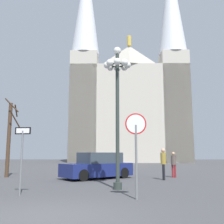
% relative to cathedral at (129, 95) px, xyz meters
% --- Properties ---
extents(ground_plane, '(120.00, 120.00, 0.00)m').
position_rel_cathedral_xyz_m(ground_plane, '(-3.56, -40.13, -11.96)').
color(ground_plane, '#424244').
extents(cathedral, '(20.59, 12.04, 38.99)m').
position_rel_cathedral_xyz_m(cathedral, '(0.00, 0.00, 0.00)').
color(cathedral, '#BCB5A5').
rests_on(cathedral, ground).
extents(stop_sign, '(0.73, 0.08, 2.86)m').
position_rel_cathedral_xyz_m(stop_sign, '(-1.18, -37.76, -9.98)').
color(stop_sign, slate).
rests_on(stop_sign, ground).
extents(one_way_arrow_sign, '(0.60, 0.07, 2.46)m').
position_rel_cathedral_xyz_m(one_way_arrow_sign, '(-5.33, -37.04, -10.42)').
color(one_way_arrow_sign, slate).
rests_on(one_way_arrow_sign, ground).
extents(street_lamp, '(1.23, 1.23, 6.27)m').
position_rel_cathedral_xyz_m(street_lamp, '(-1.82, -35.37, -7.69)').
color(street_lamp, '#2D3833').
rests_on(street_lamp, ground).
extents(bare_tree, '(0.91, 1.16, 5.02)m').
position_rel_cathedral_xyz_m(bare_tree, '(-8.89, -29.84, -9.42)').
color(bare_tree, '#473323').
rests_on(bare_tree, ground).
extents(parked_car_near_navy, '(4.41, 4.03, 1.55)m').
position_rel_cathedral_xyz_m(parked_car_near_navy, '(-3.05, -30.59, -11.24)').
color(parked_car_near_navy, navy).
rests_on(parked_car_near_navy, ground).
extents(pedestrian_walking, '(0.32, 0.32, 1.58)m').
position_rel_cathedral_xyz_m(pedestrian_walking, '(1.69, -29.72, -11.01)').
color(pedestrian_walking, maroon).
rests_on(pedestrian_walking, ground).
extents(pedestrian_standing, '(0.32, 0.32, 1.78)m').
position_rel_cathedral_xyz_m(pedestrian_standing, '(0.79, -31.33, -10.88)').
color(pedestrian_standing, black).
rests_on(pedestrian_standing, ground).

